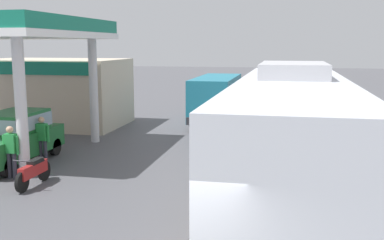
{
  "coord_description": "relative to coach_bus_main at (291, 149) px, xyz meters",
  "views": [
    {
      "loc": [
        1.68,
        -5.0,
        4.13
      ],
      "look_at": [
        -1.5,
        10.0,
        1.6
      ],
      "focal_mm": 42.82,
      "sensor_mm": 36.0,
      "label": 1
    }
  ],
  "objects": [
    {
      "name": "gas_station_roadside",
      "position": [
        -11.89,
        8.76,
        0.91
      ],
      "size": [
        9.1,
        11.95,
        5.1
      ],
      "color": "#147259",
      "rests_on": "ground"
    },
    {
      "name": "car_trailing_behind_bus",
      "position": [
        -0.03,
        18.48,
        -0.71
      ],
      "size": [
        1.7,
        4.2,
        1.82
      ],
      "color": "black",
      "rests_on": "ground"
    },
    {
      "name": "car_at_pump",
      "position": [
        -9.43,
        3.28,
        -0.71
      ],
      "size": [
        1.7,
        4.2,
        1.82
      ],
      "color": "#1E602D",
      "rests_on": "ground"
    },
    {
      "name": "pedestrian_by_shop",
      "position": [
        -8.46,
        1.61,
        -0.79
      ],
      "size": [
        0.55,
        0.22,
        1.66
      ],
      "color": "#33333F",
      "rests_on": "ground"
    },
    {
      "name": "minibus_opposing_lane",
      "position": [
        -3.87,
        13.24,
        -0.25
      ],
      "size": [
        2.04,
        6.13,
        2.44
      ],
      "color": "teal",
      "rests_on": "ground"
    },
    {
      "name": "motorcycle_parked_forecourt",
      "position": [
        -7.38,
        1.05,
        -1.28
      ],
      "size": [
        0.55,
        1.8,
        0.92
      ],
      "color": "black",
      "rests_on": "ground"
    },
    {
      "name": "ground",
      "position": [
        -1.79,
        14.26,
        -1.72
      ],
      "size": [
        120.0,
        120.0,
        0.0
      ],
      "primitive_type": "plane",
      "color": "#4C4C51"
    },
    {
      "name": "lane_divider_stripe",
      "position": [
        -1.79,
        9.26,
        -1.72
      ],
      "size": [
        0.16,
        50.0,
        0.01
      ],
      "primitive_type": "cube",
      "color": "#D8CC4C",
      "rests_on": "ground"
    },
    {
      "name": "pedestrian_near_pump",
      "position": [
        -8.48,
        3.5,
        -0.79
      ],
      "size": [
        0.55,
        0.22,
        1.66
      ],
      "color": "#33333F",
      "rests_on": "ground"
    },
    {
      "name": "coach_bus_main",
      "position": [
        0.0,
        0.0,
        0.0
      ],
      "size": [
        2.6,
        11.04,
        3.69
      ],
      "color": "silver",
      "rests_on": "ground"
    }
  ]
}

